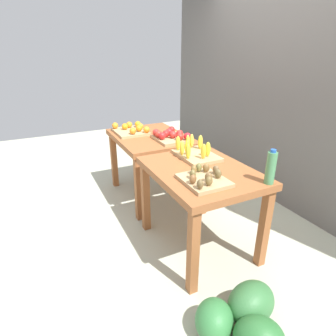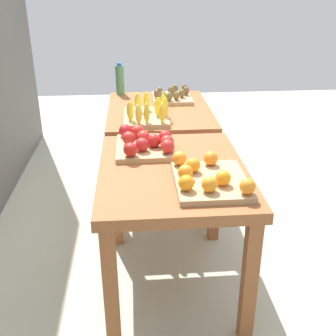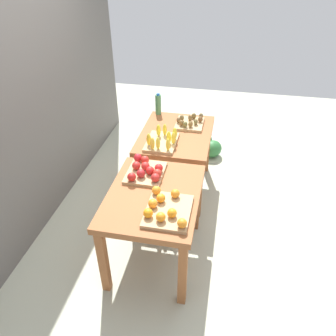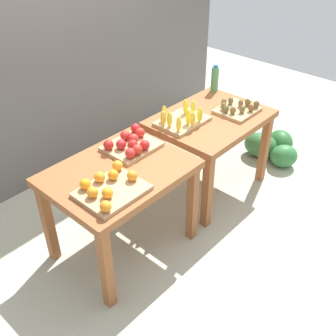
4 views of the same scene
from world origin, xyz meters
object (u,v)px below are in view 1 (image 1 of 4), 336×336
object	(u,v)px
orange_bin	(132,130)
banana_crate	(195,152)
display_table_left	(151,145)
watermelon_pile	(243,318)
display_table_right	(201,181)
kiwi_bin	(204,178)
water_bottle	(271,168)
apple_bin	(171,136)

from	to	relation	value
orange_bin	banana_crate	world-z (taller)	banana_crate
display_table_left	watermelon_pile	bearing A→B (deg)	-6.20
display_table_right	kiwi_bin	world-z (taller)	kiwi_bin
water_bottle	watermelon_pile	size ratio (longest dim) A/B	0.39
display_table_right	orange_bin	distance (m)	1.35
display_table_right	banana_crate	world-z (taller)	banana_crate
orange_bin	banana_crate	size ratio (longest dim) A/B	1.01
apple_bin	watermelon_pile	world-z (taller)	apple_bin
banana_crate	orange_bin	bearing A→B (deg)	-166.28
banana_crate	water_bottle	size ratio (longest dim) A/B	1.62
apple_bin	water_bottle	world-z (taller)	water_bottle
banana_crate	apple_bin	bearing A→B (deg)	176.50
display_table_right	water_bottle	bearing A→B (deg)	33.82
banana_crate	watermelon_pile	size ratio (longest dim) A/B	0.64
display_table_right	kiwi_bin	xyz separation A→B (m)	(0.23, -0.13, 0.15)
orange_bin	banana_crate	xyz separation A→B (m)	(1.05, 0.26, 0.01)
banana_crate	watermelon_pile	distance (m)	1.42
display_table_left	display_table_right	size ratio (longest dim) A/B	1.00
display_table_left	water_bottle	world-z (taller)	water_bottle
display_table_left	banana_crate	xyz separation A→B (m)	(0.84, 0.10, 0.16)
display_table_left	kiwi_bin	size ratio (longest dim) A/B	2.89
watermelon_pile	display_table_right	bearing A→B (deg)	166.36
apple_bin	watermelon_pile	distance (m)	1.93
display_table_right	water_bottle	distance (m)	0.61
kiwi_bin	watermelon_pile	distance (m)	0.97
display_table_right	orange_bin	xyz separation A→B (m)	(-1.34, -0.16, 0.15)
banana_crate	water_bottle	distance (m)	0.78
orange_bin	water_bottle	size ratio (longest dim) A/B	1.64
display_table_right	apple_bin	bearing A→B (deg)	170.97
display_table_right	water_bottle	xyz separation A→B (m)	(0.46, 0.31, 0.25)
watermelon_pile	banana_crate	bearing A→B (deg)	164.88
display_table_left	display_table_right	world-z (taller)	same
kiwi_bin	water_bottle	world-z (taller)	water_bottle
display_table_right	watermelon_pile	size ratio (longest dim) A/B	1.51
orange_bin	apple_bin	world-z (taller)	apple_bin
orange_bin	apple_bin	size ratio (longest dim) A/B	1.05
display_table_left	display_table_right	distance (m)	1.12
kiwi_bin	water_bottle	bearing A→B (deg)	61.83
kiwi_bin	water_bottle	xyz separation A→B (m)	(0.23, 0.43, 0.09)
orange_bin	kiwi_bin	world-z (taller)	orange_bin
orange_bin	water_bottle	bearing A→B (deg)	14.50
display_table_left	kiwi_bin	bearing A→B (deg)	-5.31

